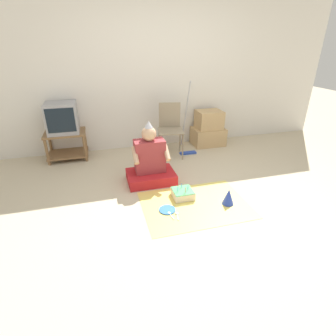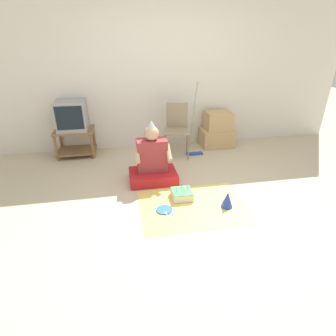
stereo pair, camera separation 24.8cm
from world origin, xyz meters
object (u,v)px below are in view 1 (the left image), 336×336
(person_seated, at_px, (150,163))
(paper_plate, at_px, (167,210))
(birthday_cake, at_px, (183,193))
(cardboard_box_stack, at_px, (208,130))
(party_hat_blue, at_px, (228,197))
(tv, at_px, (62,118))
(folding_chair, at_px, (170,126))
(dust_mop, at_px, (187,132))

(person_seated, distance_m, paper_plate, 0.79)
(birthday_cake, relative_size, paper_plate, 1.30)
(cardboard_box_stack, distance_m, party_hat_blue, 2.02)
(birthday_cake, bearing_deg, party_hat_blue, -31.13)
(person_seated, relative_size, paper_plate, 4.48)
(person_seated, bearing_deg, party_hat_blue, -47.01)
(tv, distance_m, folding_chair, 1.69)
(dust_mop, bearing_deg, birthday_cake, -110.64)
(birthday_cake, bearing_deg, folding_chair, 80.50)
(folding_chair, distance_m, party_hat_blue, 1.73)
(person_seated, bearing_deg, tv, 135.44)
(cardboard_box_stack, bearing_deg, paper_plate, -124.78)
(tv, xyz_separation_m, person_seated, (1.14, -1.12, -0.42))
(folding_chair, height_order, person_seated, folding_chair)
(tv, relative_size, person_seated, 0.55)
(tv, xyz_separation_m, party_hat_blue, (1.90, -1.94, -0.58))
(folding_chair, distance_m, person_seated, 1.02)
(tv, bearing_deg, paper_plate, -58.01)
(tv, distance_m, birthday_cake, 2.27)
(dust_mop, relative_size, paper_plate, 6.38)
(tv, height_order, paper_plate, tv)
(folding_chair, distance_m, cardboard_box_stack, 0.87)
(person_seated, distance_m, birthday_cake, 0.64)
(dust_mop, distance_m, party_hat_blue, 1.71)
(folding_chair, xyz_separation_m, paper_plate, (-0.49, -1.60, -0.48))
(person_seated, xyz_separation_m, paper_plate, (0.03, -0.75, -0.25))
(folding_chair, xyz_separation_m, birthday_cake, (-0.23, -1.38, -0.44))
(dust_mop, bearing_deg, person_seated, -133.08)
(cardboard_box_stack, xyz_separation_m, party_hat_blue, (-0.57, -1.93, -0.18))
(tv, relative_size, cardboard_box_stack, 0.73)
(dust_mop, distance_m, person_seated, 1.20)
(tv, bearing_deg, cardboard_box_stack, -0.26)
(dust_mop, bearing_deg, paper_plate, -115.82)
(paper_plate, bearing_deg, dust_mop, 64.18)
(folding_chair, height_order, dust_mop, dust_mop)
(dust_mop, height_order, paper_plate, dust_mop)
(tv, bearing_deg, party_hat_blue, -45.57)
(folding_chair, bearing_deg, tv, 170.68)
(tv, xyz_separation_m, cardboard_box_stack, (2.47, -0.01, -0.39))
(person_seated, xyz_separation_m, birthday_cake, (0.29, -0.53, -0.21))
(paper_plate, bearing_deg, party_hat_blue, -4.93)
(person_seated, bearing_deg, dust_mop, 46.92)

